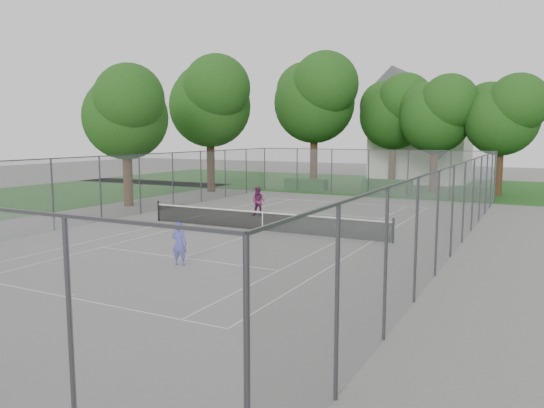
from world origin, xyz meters
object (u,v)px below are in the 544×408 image
at_px(tennis_net, 262,220).
at_px(woman_player, 258,201).
at_px(girl_player, 179,244).
at_px(house, 421,137).

height_order(tennis_net, woman_player, woman_player).
distance_m(tennis_net, girl_player, 7.36).
relative_size(house, woman_player, 6.51).
relative_size(house, girl_player, 7.02).
relative_size(tennis_net, house, 1.17).
bearing_deg(girl_player, woman_player, -88.18).
distance_m(tennis_net, woman_player, 4.77).
height_order(girl_player, woman_player, woman_player).
relative_size(tennis_net, girl_player, 8.25).
bearing_deg(woman_player, tennis_net, -67.06).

